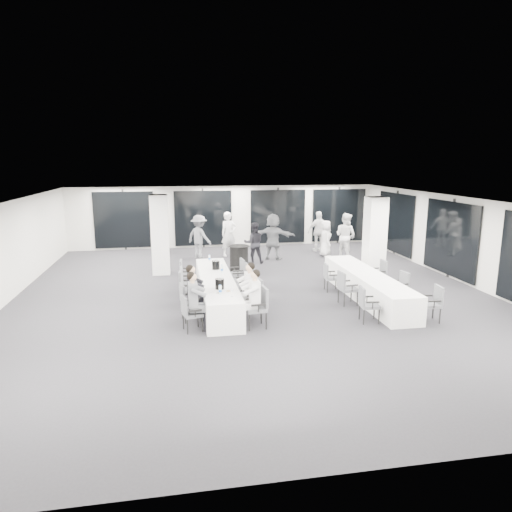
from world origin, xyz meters
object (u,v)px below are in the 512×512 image
(cocktail_table, at_px, (239,260))
(standing_guest_a, at_px, (229,231))
(standing_guest_f, at_px, (273,234))
(chair_main_left_second, at_px, (188,300))
(chair_side_right_mid, at_px, (401,285))
(chair_side_left_far, at_px, (330,276))
(chair_main_left_fourth, at_px, (186,280))
(standing_guest_h, at_px, (346,233))
(chair_main_right_fourth, at_px, (243,278))
(standing_guest_d, at_px, (319,229))
(standing_guest_b, at_px, (254,240))
(chair_side_left_mid, at_px, (346,286))
(standing_guest_g, at_px, (162,234))
(ice_bucket_near, at_px, (220,284))
(chair_main_right_second, at_px, (254,295))
(banquet_table_side, at_px, (367,286))
(ice_bucket_far, at_px, (216,265))
(chair_main_left_near, at_px, (189,311))
(chair_main_left_far, at_px, (185,272))
(banquet_table_main, at_px, (217,290))
(chair_side_right_far, at_px, (379,272))
(standing_guest_c, at_px, (199,234))
(chair_side_right_near, at_px, (433,301))
(chair_main_right_far, at_px, (238,271))
(chair_main_left_mid, at_px, (187,286))
(standing_guest_e, at_px, (326,236))
(chair_side_left_near, at_px, (367,302))
(chair_main_right_near, at_px, (259,305))

(cocktail_table, distance_m, standing_guest_a, 3.24)
(standing_guest_f, bearing_deg, chair_main_left_second, 88.43)
(chair_side_right_mid, bearing_deg, chair_side_left_far, 41.48)
(chair_main_left_fourth, relative_size, standing_guest_h, 0.44)
(chair_main_right_fourth, relative_size, standing_guest_d, 0.48)
(chair_main_left_fourth, bearing_deg, standing_guest_b, 148.22)
(chair_side_left_mid, height_order, standing_guest_g, standing_guest_g)
(chair_main_right_fourth, distance_m, ice_bucket_near, 1.97)
(chair_main_right_fourth, bearing_deg, ice_bucket_near, 147.65)
(chair_main_right_second, xyz_separation_m, standing_guest_d, (4.29, 8.01, 0.43))
(banquet_table_side, bearing_deg, chair_main_left_second, -168.93)
(ice_bucket_far, bearing_deg, banquet_table_side, -16.47)
(chair_main_left_near, height_order, chair_main_left_far, chair_main_left_far)
(banquet_table_main, height_order, banquet_table_side, same)
(cocktail_table, height_order, standing_guest_g, standing_guest_g)
(chair_side_left_far, xyz_separation_m, standing_guest_a, (-2.44, 5.78, 0.56))
(standing_guest_b, bearing_deg, banquet_table_side, 119.68)
(chair_side_right_far, relative_size, standing_guest_h, 0.43)
(chair_main_left_second, relative_size, standing_guest_c, 0.48)
(chair_main_right_second, relative_size, standing_guest_d, 0.50)
(chair_side_right_near, bearing_deg, chair_main_left_fourth, 69.32)
(chair_main_left_fourth, height_order, standing_guest_f, standing_guest_f)
(banquet_table_main, bearing_deg, standing_guest_a, 80.30)
(banquet_table_main, distance_m, chair_main_right_far, 1.74)
(banquet_table_side, xyz_separation_m, chair_main_left_mid, (-5.20, 0.13, 0.21))
(banquet_table_main, bearing_deg, ice_bucket_far, 85.82)
(chair_main_right_far, relative_size, standing_guest_e, 0.54)
(chair_side_left_near, bearing_deg, cocktail_table, -148.86)
(chair_side_left_mid, height_order, standing_guest_c, standing_guest_c)
(standing_guest_c, bearing_deg, ice_bucket_near, 134.26)
(chair_main_left_fourth, height_order, chair_main_right_fourth, chair_main_right_fourth)
(chair_main_left_fourth, bearing_deg, chair_side_left_near, 58.32)
(chair_main_left_second, distance_m, ice_bucket_near, 0.89)
(standing_guest_f, bearing_deg, chair_main_left_far, 72.32)
(standing_guest_f, distance_m, standing_guest_g, 4.84)
(standing_guest_c, bearing_deg, banquet_table_side, 167.89)
(chair_main_left_second, height_order, chair_main_right_second, chair_main_right_second)
(chair_main_right_near, bearing_deg, standing_guest_f, -20.20)
(chair_main_left_fourth, bearing_deg, standing_guest_f, 143.92)
(chair_side_left_far, bearing_deg, chair_side_left_mid, 3.78)
(standing_guest_a, height_order, ice_bucket_far, standing_guest_a)
(chair_side_left_mid, height_order, chair_side_right_far, chair_side_left_mid)
(chair_main_left_far, relative_size, chair_side_right_near, 0.99)
(banquet_table_side, distance_m, standing_guest_d, 7.08)
(standing_guest_h, bearing_deg, standing_guest_g, 41.07)
(ice_bucket_far, bearing_deg, chair_main_right_second, -71.37)
(chair_main_right_second, height_order, chair_side_right_near, chair_main_right_second)
(banquet_table_side, xyz_separation_m, ice_bucket_far, (-4.29, 1.27, 0.51))
(chair_side_right_far, height_order, standing_guest_e, standing_guest_e)
(chair_side_left_far, xyz_separation_m, standing_guest_e, (1.54, 5.01, 0.36))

